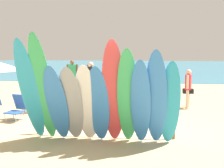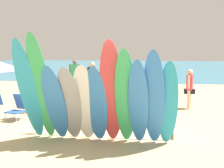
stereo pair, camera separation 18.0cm
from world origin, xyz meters
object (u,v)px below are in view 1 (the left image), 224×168
object	(u,v)px
surfboard_teal_0	(30,92)
surfboard_blue_5	(98,105)
surfboard_teal_10	(170,104)
beachgoer_photographing	(91,79)
surfboard_white_4	(87,104)
beach_chair_red	(18,107)
surfboard_blue_2	(57,104)
beachgoer_by_water	(188,86)
surfboard_blue_8	(141,104)
beachgoer_strolling	(158,88)
beachgoer_near_rack	(89,76)
surfboard_grey_3	(71,105)
surfboard_green_7	(128,98)
beachgoer_midbeach	(72,73)
beach_chair_blue	(30,100)
surfboard_blue_9	(156,100)
surfboard_rack	(104,115)
surfboard_green_1	(43,90)
surfboard_red_6	(113,94)

from	to	relation	value
surfboard_teal_0	surfboard_blue_5	world-z (taller)	surfboard_teal_0
surfboard_teal_10	beachgoer_photographing	xyz separation A→B (m)	(-2.94, 5.45, -0.01)
surfboard_teal_0	surfboard_white_4	world-z (taller)	surfboard_teal_0
beach_chair_red	surfboard_blue_2	bearing A→B (deg)	-31.17
surfboard_white_4	beachgoer_by_water	xyz separation A→B (m)	(3.04, 4.35, -0.09)
surfboard_blue_8	beachgoer_strolling	world-z (taller)	surfboard_blue_8
beachgoer_near_rack	surfboard_blue_5	bearing A→B (deg)	51.64
surfboard_grey_3	beach_chair_red	bearing A→B (deg)	141.20
beachgoer_photographing	surfboard_green_7	bearing A→B (deg)	-26.67
surfboard_white_4	beachgoer_by_water	bearing A→B (deg)	55.32
beachgoer_photographing	beach_chair_red	distance (m)	3.96
surfboard_blue_2	surfboard_blue_5	size ratio (longest dim) A/B	1.04
beachgoer_by_water	beachgoer_strolling	bearing A→B (deg)	156.68
surfboard_blue_5	beachgoer_midbeach	size ratio (longest dim) A/B	1.16
surfboard_white_4	beachgoer_near_rack	xyz separation A→B (m)	(-1.63, 7.98, -0.08)
surfboard_blue_2	surfboard_white_4	distance (m)	0.72
surfboard_teal_0	beachgoer_near_rack	bearing A→B (deg)	93.09
surfboard_white_4	beachgoer_by_water	distance (m)	5.31
beachgoer_by_water	beach_chair_blue	xyz separation A→B (m)	(-5.85, -1.30, -0.45)
surfboard_green_7	beachgoer_midbeach	bearing A→B (deg)	113.14
surfboard_blue_2	beachgoer_by_water	size ratio (longest dim) A/B	1.36
surfboard_blue_5	surfboard_blue_9	size ratio (longest dim) A/B	0.82
surfboard_blue_5	beachgoer_near_rack	size ratio (longest dim) A/B	1.30
surfboard_rack	beachgoer_near_rack	xyz separation A→B (m)	(-1.96, 7.41, 0.32)
surfboard_green_1	surfboard_teal_10	distance (m)	2.96
surfboard_green_1	beachgoer_photographing	bearing A→B (deg)	88.74
beachgoer_near_rack	beachgoer_midbeach	bearing A→B (deg)	-58.75
surfboard_blue_5	beachgoer_by_water	distance (m)	5.16
surfboard_blue_2	surfboard_blue_5	bearing A→B (deg)	7.74
surfboard_blue_5	surfboard_teal_10	world-z (taller)	surfboard_teal_10
beachgoer_midbeach	surfboard_red_6	bearing A→B (deg)	-65.22
surfboard_blue_5	surfboard_teal_10	size ratio (longest dim) A/B	0.93
surfboard_green_1	surfboard_green_7	distance (m)	1.99
surfboard_green_1	beachgoer_photographing	distance (m)	5.60
surfboard_teal_0	surfboard_blue_2	xyz separation A→B (m)	(0.61, 0.10, -0.30)
surfboard_rack	surfboard_blue_9	distance (m)	1.59
surfboard_teal_0	surfboard_blue_9	size ratio (longest dim) A/B	1.12
surfboard_teal_0	surfboard_red_6	xyz separation A→B (m)	(1.98, 0.10, -0.01)
beachgoer_by_water	surfboard_white_4	bearing A→B (deg)	160.89
surfboard_blue_5	surfboard_red_6	size ratio (longest dim) A/B	0.76
surfboard_teal_0	beach_chair_blue	xyz separation A→B (m)	(-1.49, 3.25, -0.83)
surfboard_blue_8	beachgoer_midbeach	size ratio (longest dim) A/B	1.30
surfboard_rack	beach_chair_red	world-z (taller)	beach_chair_red
beachgoer_strolling	surfboard_teal_10	bearing A→B (deg)	126.59
beachgoer_strolling	surfboard_rack	bearing A→B (deg)	90.54
surfboard_grey_3	surfboard_green_7	world-z (taller)	surfboard_green_7
surfboard_white_4	surfboard_grey_3	bearing A→B (deg)	-173.11
surfboard_teal_0	surfboard_red_6	world-z (taller)	surfboard_teal_0
surfboard_green_7	beachgoer_strolling	size ratio (longest dim) A/B	1.43
surfboard_white_4	beachgoer_near_rack	size ratio (longest dim) A/B	1.32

